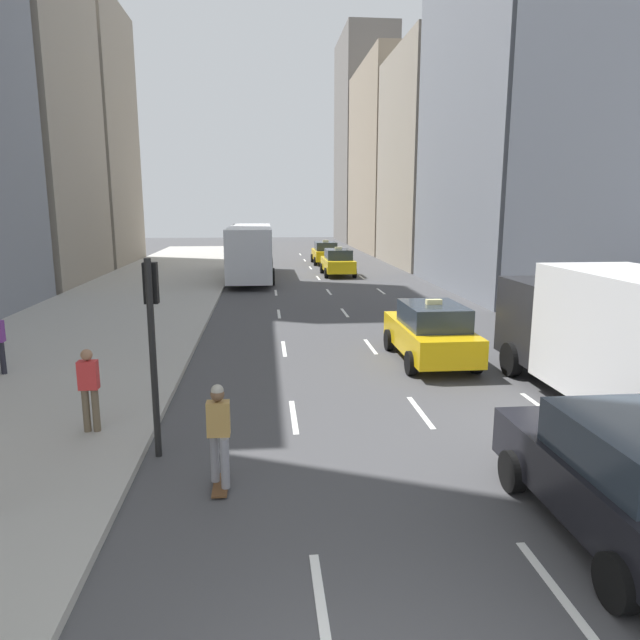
% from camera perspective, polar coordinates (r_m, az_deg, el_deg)
% --- Properties ---
extents(sidewalk_left, '(8.00, 66.00, 0.15)m').
position_cam_1_polar(sidewalk_left, '(31.59, -16.92, 2.84)').
color(sidewalk_left, '#ADAAA3').
rests_on(sidewalk_left, ground).
extents(lane_markings, '(5.72, 56.00, 0.01)m').
position_cam_1_polar(lane_markings, '(27.23, 1.60, 1.89)').
color(lane_markings, white).
rests_on(lane_markings, ground).
extents(building_row_right, '(6.00, 74.98, 34.22)m').
position_cam_1_polar(building_row_right, '(41.94, 13.30, 22.56)').
color(building_row_right, '#4C515B').
rests_on(building_row_right, ground).
extents(taxi_lead, '(2.02, 4.40, 1.87)m').
position_cam_1_polar(taxi_lead, '(44.96, 0.53, 6.75)').
color(taxi_lead, yellow).
rests_on(taxi_lead, ground).
extents(taxi_second, '(2.02, 4.40, 1.87)m').
position_cam_1_polar(taxi_second, '(16.84, 11.00, -1.18)').
color(taxi_second, yellow).
rests_on(taxi_second, ground).
extents(taxi_third, '(2.02, 4.40, 1.87)m').
position_cam_1_polar(taxi_third, '(37.33, 1.79, 5.81)').
color(taxi_third, yellow).
rests_on(taxi_third, ground).
extents(sedan_black_near, '(2.02, 4.42, 1.74)m').
position_cam_1_polar(sedan_black_near, '(8.92, 28.27, -13.82)').
color(sedan_black_near, black).
rests_on(sedan_black_near, ground).
extents(city_bus, '(2.80, 11.61, 3.25)m').
position_cam_1_polar(city_bus, '(35.87, -6.96, 6.96)').
color(city_bus, silver).
rests_on(city_bus, ground).
extents(box_truck, '(2.58, 8.40, 3.15)m').
position_cam_1_polar(box_truck, '(13.55, 28.55, -1.82)').
color(box_truck, '#262628').
rests_on(box_truck, ground).
extents(skateboarder, '(0.36, 0.80, 1.75)m').
position_cam_1_polar(skateboarder, '(9.32, -10.09, -10.95)').
color(skateboarder, brown).
rests_on(skateboarder, ground).
extents(pedestrian_mid_block, '(0.36, 0.22, 1.65)m').
position_cam_1_polar(pedestrian_mid_block, '(11.90, -22.09, -6.14)').
color(pedestrian_mid_block, brown).
rests_on(pedestrian_mid_block, sidewalk_left).
extents(traffic_light_pole, '(0.24, 0.42, 3.60)m').
position_cam_1_polar(traffic_light_pole, '(10.42, -16.43, -0.53)').
color(traffic_light_pole, black).
rests_on(traffic_light_pole, ground).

